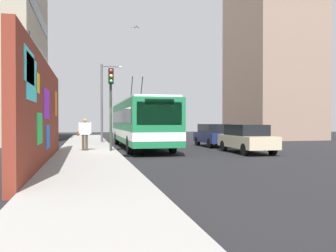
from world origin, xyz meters
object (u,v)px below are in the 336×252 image
object	(u,v)px
traffic_light	(111,96)
street_lamp	(104,97)
parked_car_champagne	(246,138)
pedestrian_midblock	(85,131)
parked_car_navy	(214,135)
city_bus	(140,122)

from	to	relation	value
traffic_light	street_lamp	size ratio (longest dim) A/B	0.74
street_lamp	traffic_light	bearing A→B (deg)	179.38
parked_car_champagne	pedestrian_midblock	world-z (taller)	pedestrian_midblock
pedestrian_midblock	street_lamp	xyz separation A→B (m)	(8.37, -1.49, 2.48)
traffic_light	street_lamp	world-z (taller)	street_lamp
parked_car_navy	pedestrian_midblock	distance (m)	9.35
pedestrian_midblock	parked_car_champagne	bearing A→B (deg)	-102.47
parked_car_navy	traffic_light	world-z (taller)	traffic_light
city_bus	parked_car_navy	xyz separation A→B (m)	(0.31, -5.20, -0.89)
parked_car_champagne	traffic_light	bearing A→B (deg)	79.90
city_bus	parked_car_champagne	xyz separation A→B (m)	(-4.91, -5.20, -0.89)
city_bus	pedestrian_midblock	bearing A→B (deg)	129.97
city_bus	traffic_light	distance (m)	4.43
city_bus	street_lamp	world-z (taller)	street_lamp
parked_car_navy	traffic_light	xyz separation A→B (m)	(-3.90, 7.35, 2.33)
parked_car_champagne	pedestrian_midblock	bearing A→B (deg)	77.53
parked_car_navy	pedestrian_midblock	xyz separation A→B (m)	(-3.28, 8.74, 0.37)
pedestrian_midblock	street_lamp	world-z (taller)	street_lamp
parked_car_navy	street_lamp	distance (m)	9.31
city_bus	pedestrian_midblock	size ratio (longest dim) A/B	7.11
parked_car_champagne	traffic_light	world-z (taller)	traffic_light
city_bus	street_lamp	xyz separation A→B (m)	(5.40, 2.05, 1.96)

